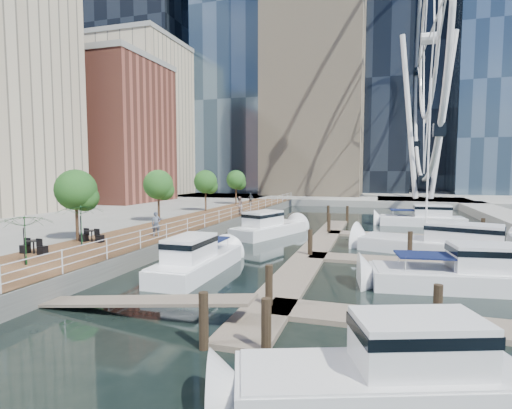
{
  "coord_description": "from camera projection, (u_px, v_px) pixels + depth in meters",
  "views": [
    {
      "loc": [
        7.03,
        -16.92,
        5.5
      ],
      "look_at": [
        -1.64,
        11.39,
        3.0
      ],
      "focal_mm": 28.0,
      "sensor_mm": 36.0,
      "label": 1
    }
  ],
  "objects": [
    {
      "name": "ground",
      "position": [
        218.0,
        289.0,
        18.64
      ],
      "size": [
        520.0,
        520.0,
        0.0
      ],
      "primitive_type": "plane",
      "color": "black",
      "rests_on": "ground"
    },
    {
      "name": "boardwalk",
      "position": [
        189.0,
        227.0,
        35.51
      ],
      "size": [
        6.0,
        60.0,
        1.0
      ],
      "primitive_type": "cube",
      "color": "brown",
      "rests_on": "ground"
    },
    {
      "name": "seawall",
      "position": [
        220.0,
        229.0,
        34.64
      ],
      "size": [
        0.25,
        60.0,
        1.0
      ],
      "primitive_type": "cube",
      "color": "#595954",
      "rests_on": "ground"
    },
    {
      "name": "land_far",
      "position": [
        353.0,
        188.0,
        115.78
      ],
      "size": [
        200.0,
        114.0,
        1.0
      ],
      "primitive_type": "cube",
      "color": "gray",
      "rests_on": "ground"
    },
    {
      "name": "pier",
      "position": [
        423.0,
        202.0,
        64.06
      ],
      "size": [
        14.0,
        12.0,
        1.0
      ],
      "primitive_type": "cube",
      "color": "gray",
      "rests_on": "ground"
    },
    {
      "name": "railing",
      "position": [
        219.0,
        217.0,
        34.58
      ],
      "size": [
        0.1,
        60.0,
        1.05
      ],
      "primitive_type": null,
      "color": "white",
      "rests_on": "boardwalk"
    },
    {
      "name": "floating_docks",
      "position": [
        391.0,
        249.0,
        25.78
      ],
      "size": [
        16.0,
        34.0,
        2.6
      ],
      "color": "#6D6051",
      "rests_on": "ground"
    },
    {
      "name": "midrise_condos",
      "position": [
        60.0,
        111.0,
        52.85
      ],
      "size": [
        19.0,
        67.0,
        28.0
      ],
      "color": "#BCAD8E",
      "rests_on": "ground"
    },
    {
      "name": "ferris_wheel",
      "position": [
        429.0,
        39.0,
        61.91
      ],
      "size": [
        5.8,
        45.6,
        47.8
      ],
      "color": "white",
      "rests_on": "ground"
    },
    {
      "name": "street_trees",
      "position": [
        158.0,
        185.0,
        34.94
      ],
      "size": [
        2.6,
        42.6,
        4.6
      ],
      "color": "#3F2B1C",
      "rests_on": "ground"
    },
    {
      "name": "cafe_tables",
      "position": [
        7.0,
        255.0,
        19.65
      ],
      "size": [
        2.5,
        13.7,
        0.74
      ],
      "color": "black",
      "rests_on": "ground"
    },
    {
      "name": "yacht_foreground",
      "position": [
        468.0,
        289.0,
        18.54
      ],
      "size": [
        9.84,
        3.8,
        2.15
      ],
      "primitive_type": null,
      "rotation": [
        0.0,
        0.0,
        1.7
      ],
      "color": "silver",
      "rests_on": "ground"
    },
    {
      "name": "pedestrian_near",
      "position": [
        156.0,
        224.0,
        27.48
      ],
      "size": [
        0.74,
        0.67,
        1.7
      ],
      "primitive_type": "imported",
      "rotation": [
        0.0,
        0.0,
        0.54
      ],
      "color": "#505A6B",
      "rests_on": "boardwalk"
    },
    {
      "name": "pedestrian_mid",
      "position": [
        239.0,
        206.0,
        40.79
      ],
      "size": [
        1.09,
        1.16,
        1.89
      ],
      "primitive_type": "imported",
      "rotation": [
        0.0,
        0.0,
        -2.11
      ],
      "color": "#7B6055",
      "rests_on": "boardwalk"
    },
    {
      "name": "pedestrian_far",
      "position": [
        251.0,
        199.0,
        52.95
      ],
      "size": [
        1.0,
        0.6,
        1.6
      ],
      "primitive_type": "imported",
      "rotation": [
        0.0,
        0.0,
        2.9
      ],
      "color": "#363C44",
      "rests_on": "boardwalk"
    },
    {
      "name": "moored_yachts",
      "position": [
        423.0,
        254.0,
        26.33
      ],
      "size": [
        24.2,
        37.23,
        11.5
      ],
      "color": "white",
      "rests_on": "ground"
    },
    {
      "name": "cafe_seating",
      "position": [
        3.0,
        240.0,
        19.0
      ],
      "size": [
        5.06,
        15.92,
        2.5
      ],
      "color": "#0E361E",
      "rests_on": "ground"
    }
  ]
}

